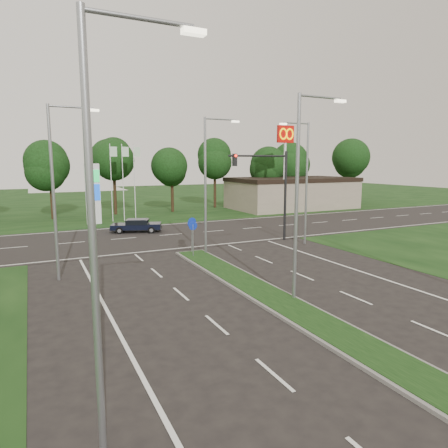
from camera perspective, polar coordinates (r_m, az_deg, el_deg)
name	(u,v)px	position (r m, az deg, el deg)	size (l,w,h in m)	color
ground	(388,364)	(13.95, 22.34, -18.02)	(160.00, 160.00, 0.00)	black
verge_far	(100,203)	(64.12, -17.24, 2.95)	(160.00, 50.00, 0.02)	black
cross_road	(160,236)	(34.05, -9.19, -1.67)	(160.00, 12.00, 0.02)	black
median_kerb	(307,317)	(16.58, 11.77, -12.91)	(2.00, 26.00, 0.12)	slate
commercial_building	(292,193)	(54.38, 9.67, 4.35)	(16.00, 9.00, 4.00)	gray
streetlight_median_near	(301,187)	(17.64, 10.90, 5.20)	(2.53, 0.22, 9.00)	gray
streetlight_median_far	(208,179)	(26.33, -2.29, 6.51)	(2.53, 0.22, 9.00)	gray
streetlight_left_near	(102,217)	(8.27, -17.04, 1.00)	(2.53, 0.22, 9.00)	gray
streetlight_left_far	(57,183)	(22.17, -22.76, 5.39)	(2.53, 0.22, 9.00)	gray
streetlight_right_far	(305,177)	(30.31, 11.44, 6.65)	(2.53, 0.22, 9.00)	gray
traffic_signal	(271,182)	(31.04, 6.79, 6.02)	(5.10, 0.42, 7.00)	black
median_signs	(192,229)	(26.67, -4.56, -0.76)	(1.16, 1.76, 2.38)	gray
gas_pylon	(95,192)	(41.66, -17.94, 4.35)	(5.80, 1.26, 8.00)	silver
mcdonalds_sign	(285,146)	(48.66, 8.76, 10.91)	(2.20, 0.47, 10.40)	silver
treeline_far	(119,156)	(49.00, -14.74, 9.36)	(6.00, 6.00, 9.90)	black
navy_sedan	(137,225)	(36.02, -12.36, -0.17)	(4.61, 3.13, 1.17)	black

